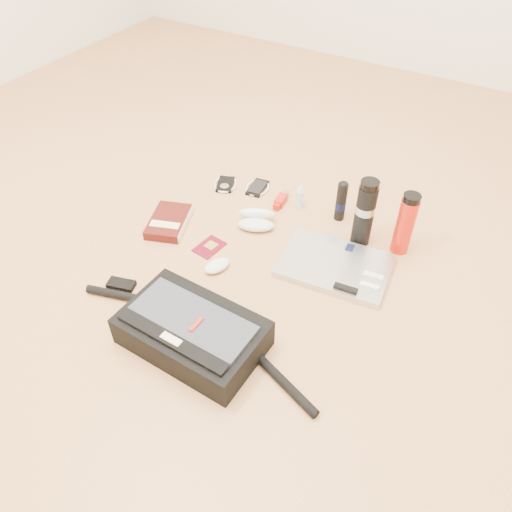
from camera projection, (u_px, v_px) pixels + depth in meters
The scene contains 14 objects.
ground at pixel (241, 278), 1.73m from camera, with size 4.00×4.00×0.00m, color tan.
messenger_bag at pixel (192, 332), 1.50m from camera, with size 0.87×0.28×0.12m.
laptop at pixel (336, 266), 1.76m from camera, with size 0.40×0.30×0.04m.
book at pixel (169, 222), 1.93m from camera, with size 0.20×0.24×0.04m.
passport at pixel (209, 247), 1.85m from camera, with size 0.09×0.12×0.01m.
mouse at pixel (217, 266), 1.76m from camera, with size 0.09×0.12×0.03m.
sunglasses_case at pixel (256, 219), 1.92m from camera, with size 0.18×0.17×0.08m.
ipod at pixel (225, 184), 2.14m from camera, with size 0.13×0.13×0.01m.
phone at pixel (258, 188), 2.12m from camera, with size 0.11×0.13×0.01m.
inhaler at pixel (281, 200), 2.04m from camera, with size 0.04×0.12×0.03m.
spray_bottle at pixel (300, 198), 2.00m from camera, with size 0.03×0.03×0.10m.
aerosol_can at pixel (341, 201), 1.92m from camera, with size 0.04×0.04×0.17m.
thermos_black at pixel (365, 213), 1.78m from camera, with size 0.08×0.08×0.27m.
thermos_red at pixel (405, 224), 1.76m from camera, with size 0.08×0.08×0.25m.
Camera 1 is at (0.66, -1.02, 1.24)m, focal length 35.00 mm.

